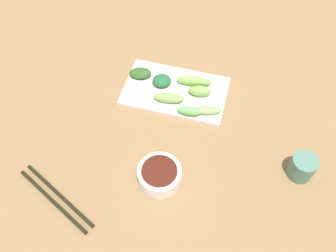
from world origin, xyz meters
name	(u,v)px	position (x,y,z in m)	size (l,w,h in m)	color
tabletop	(162,124)	(0.00, 0.00, 0.01)	(2.10, 2.10, 0.02)	olive
sauce_bowl	(159,175)	(-0.16, -0.04, 0.04)	(0.10, 0.10, 0.04)	white
serving_plate	(175,91)	(0.11, -0.01, 0.03)	(0.17, 0.28, 0.01)	silver
broccoli_leafy_0	(162,81)	(0.12, 0.03, 0.04)	(0.05, 0.05, 0.03)	#1F5930
broccoli_stalk_1	(207,110)	(0.05, -0.11, 0.04)	(0.03, 0.08, 0.02)	#7A9E5A
broccoli_stalk_2	(200,91)	(0.11, -0.08, 0.05)	(0.03, 0.06, 0.03)	#719F45
broccoli_stalk_3	(168,98)	(0.06, 0.00, 0.04)	(0.03, 0.08, 0.03)	#75A54D
broccoli_leafy_4	(140,73)	(0.13, 0.10, 0.04)	(0.04, 0.06, 0.02)	#2D5121
broccoli_stalk_5	(189,111)	(0.04, -0.06, 0.05)	(0.02, 0.06, 0.03)	#62B95B
broccoli_stalk_6	(194,81)	(0.14, -0.05, 0.05)	(0.03, 0.10, 0.03)	#74B54A
chopsticks	(56,198)	(-0.27, 0.18, 0.02)	(0.12, 0.22, 0.01)	black
tea_cup	(302,167)	(-0.06, -0.36, 0.05)	(0.06, 0.06, 0.06)	#4A7464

